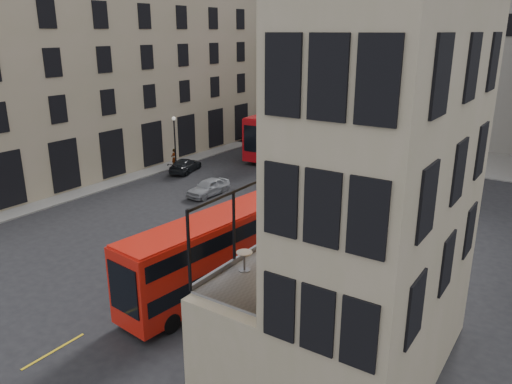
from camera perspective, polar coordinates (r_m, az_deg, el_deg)
The scene contains 31 objects.
ground at distance 25.67m, azimuth -8.20°, elevation -12.52°, with size 140.00×140.00×0.00m, color black.
host_building_main at distance 17.76m, azimuth 15.33°, elevation 0.45°, with size 7.26×11.40×15.10m.
host_frontage at distance 21.23m, azimuth 5.05°, elevation -12.34°, with size 3.00×11.00×4.50m, color tan.
cafe_floor at distance 20.18m, azimuth 5.23°, elevation -6.69°, with size 3.00×10.00×0.10m, color slate.
building_left at distance 55.55m, azimuth -16.11°, elevation 15.68°, with size 14.60×50.60×22.00m.
gateway at distance 67.36m, azimuth 16.90°, elevation 14.18°, with size 35.00×10.60×18.00m.
pavement_far at distance 59.57m, azimuth 12.26°, elevation 5.05°, with size 40.00×12.00×0.12m, color slate.
pavement_left at distance 48.38m, azimuth -18.28°, elevation 1.58°, with size 8.00×48.00×0.12m, color slate.
traffic_light_near at distance 34.14m, azimuth 3.82°, elevation -0.02°, with size 0.16×0.20×3.80m.
traffic_light_far at distance 54.51m, azimuth -0.47°, elevation 6.83°, with size 0.16×0.20×3.80m.
street_lamp_a at distance 48.10m, azimuth -9.22°, elevation 5.05°, with size 0.36×0.36×5.33m.
street_lamp_b at distance 55.47m, azimuth 10.85°, elevation 6.67°, with size 0.36×0.36×5.33m.
bus_near at distance 25.32m, azimuth -5.25°, elevation -6.89°, with size 3.45×10.59×4.15m.
bus_far at distance 54.40m, azimuth 2.85°, elevation 7.05°, with size 3.74×12.13×4.76m.
car_a at distance 41.14m, azimuth -5.46°, elevation 0.55°, with size 1.65×4.09×1.39m, color #92959A.
car_b at distance 50.83m, azimuth 12.78°, elevation 3.51°, with size 1.37×3.94×1.30m, color #B12A0A.
car_c at distance 48.37m, azimuth -8.09°, elevation 3.04°, with size 1.79×4.41×1.28m, color black.
bicycle at distance 31.69m, azimuth 1.99°, elevation -5.32°, with size 0.56×1.61×0.85m, color gray.
cyclist at distance 33.82m, azimuth 0.36°, elevation -2.81°, with size 0.69×0.45×1.90m, color yellow.
pedestrian_a at distance 61.70m, azimuth -0.47°, elevation 6.77°, with size 0.95×0.74×1.96m, color gray.
pedestrian_b at distance 55.82m, azimuth 4.37°, elevation 5.33°, with size 1.03×0.59×1.59m, color gray.
pedestrian_c at distance 56.51m, azimuth 14.31°, elevation 5.01°, with size 0.97×0.40×1.65m, color gray.
pedestrian_d at distance 51.74m, azimuth 17.91°, elevation 3.47°, with size 0.75×0.49×1.54m, color gray.
pedestrian_e at distance 50.04m, azimuth -9.35°, elevation 3.83°, with size 0.68×0.45×1.88m, color gray.
cafe_table_near at distance 18.21m, azimuth -1.34°, elevation -7.57°, with size 0.59×0.59×0.74m.
cafe_table_mid at distance 21.13m, azimuth 3.74°, elevation -3.71°, with size 0.66×0.66×0.83m.
cafe_table_far at distance 22.42m, azimuth 6.19°, elevation -2.72°, with size 0.56×0.56×0.70m.
cafe_chair_a at distance 17.08m, azimuth 2.02°, elevation -10.18°, with size 0.53×0.53×0.94m.
cafe_chair_b at distance 19.61m, azimuth 6.98°, elevation -6.50°, with size 0.50×0.50×0.87m.
cafe_chair_c at distance 20.52m, azimuth 9.08°, elevation -5.46°, with size 0.47×0.47×0.87m.
cafe_chair_d at distance 22.40m, azimuth 10.47°, elevation -3.53°, with size 0.49×0.49×0.82m.
Camera 1 is at (15.15, -16.19, 12.93)m, focal length 35.00 mm.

